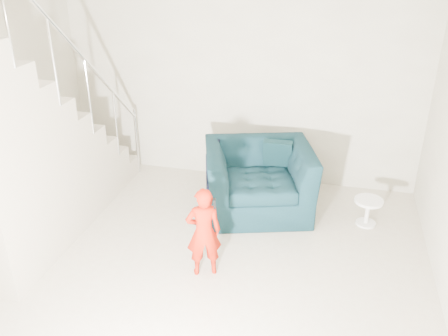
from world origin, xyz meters
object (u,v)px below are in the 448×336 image
at_px(armchair, 258,180).
at_px(side_table, 368,208).
at_px(staircase, 22,165).
at_px(toddler, 204,232).

bearing_deg(armchair, side_table, -18.98).
bearing_deg(staircase, side_table, 17.67).
distance_m(toddler, side_table, 2.21).
distance_m(toddler, staircase, 2.19).
bearing_deg(side_table, armchair, 177.91).
relative_size(side_table, staircase, 0.10).
xyz_separation_m(toddler, side_table, (1.69, 1.39, -0.27)).
bearing_deg(toddler, staircase, -27.12).
height_order(toddler, staircase, staircase).
relative_size(armchair, side_table, 3.82).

